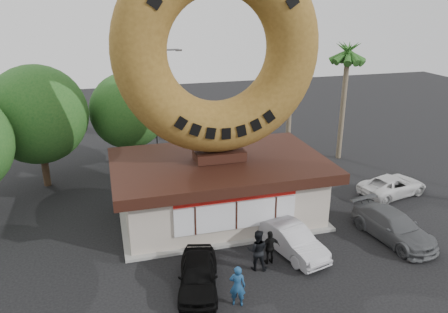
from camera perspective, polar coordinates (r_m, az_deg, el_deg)
name	(u,v)px	position (r m, az deg, el deg)	size (l,w,h in m)	color
ground	(256,279)	(19.40, 4.24, -15.67)	(90.00, 90.00, 0.00)	black
donut_shop	(219,186)	(23.48, -0.60, -3.91)	(11.20, 7.20, 3.80)	#BBAE9F
giant_donut	(219,50)	(21.60, -0.68, 13.76)	(10.27, 10.27, 2.62)	olive
tree_west	(37,115)	(28.79, -23.20, 5.04)	(6.00, 6.00, 7.65)	#473321
tree_mid	(128,111)	(30.65, -12.40, 5.84)	(5.20, 5.20, 6.63)	#473321
palm_near	(293,42)	(31.70, 8.99, 14.60)	(2.60, 2.60, 9.75)	#726651
palm_far	(348,56)	(32.12, 15.86, 12.49)	(2.60, 2.60, 8.75)	#726651
street_lamp	(157,99)	(31.70, -8.70, 7.41)	(2.11, 0.20, 8.00)	#59595E
person_left	(237,286)	(17.53, 1.77, -16.52)	(0.63, 0.41, 1.73)	navy
person_center	(257,250)	(19.51, 4.36, -12.09)	(0.92, 0.72, 1.89)	black
person_right	(270,247)	(20.01, 6.03, -11.72)	(0.95, 0.39, 1.62)	black
car_black	(198,274)	(18.49, -3.39, -15.12)	(1.57, 3.90, 1.33)	black
car_silver	(291,240)	(20.97, 8.79, -10.67)	(1.43, 4.10, 1.35)	#A7A5AA
car_grey	(393,226)	(23.35, 21.24, -8.48)	(1.93, 4.75, 1.38)	#585A5D
car_white	(393,185)	(28.36, 21.16, -3.54)	(2.01, 4.37, 1.21)	silver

